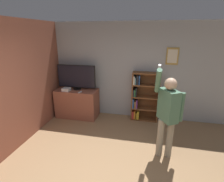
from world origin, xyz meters
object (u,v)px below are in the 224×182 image
object	(u,v)px
game_console	(66,89)
bookshelf	(143,97)
television	(76,77)
person	(168,111)

from	to	relation	value
game_console	bookshelf	distance (m)	2.17
television	person	world-z (taller)	person
television	bookshelf	bearing A→B (deg)	4.50
television	bookshelf	size ratio (longest dim) A/B	0.81
television	person	distance (m)	2.79
television	game_console	distance (m)	0.45
game_console	person	bearing A→B (deg)	-23.83
bookshelf	person	world-z (taller)	person
bookshelf	person	bearing A→B (deg)	-71.05
bookshelf	person	xyz separation A→B (m)	(0.52, -1.52, 0.32)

